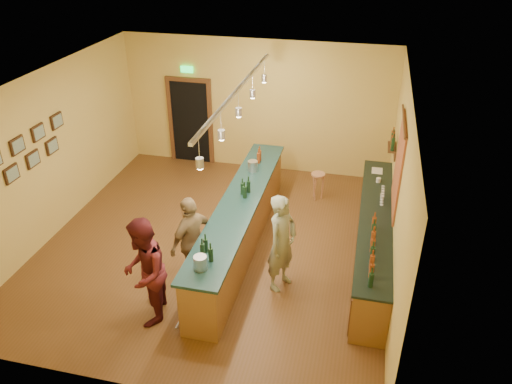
% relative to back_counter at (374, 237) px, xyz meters
% --- Properties ---
extents(floor, '(7.00, 7.00, 0.00)m').
position_rel_back_counter_xyz_m(floor, '(-2.97, -0.18, -0.49)').
color(floor, brown).
rests_on(floor, ground).
extents(ceiling, '(6.50, 7.00, 0.02)m').
position_rel_back_counter_xyz_m(ceiling, '(-2.97, -0.18, 2.71)').
color(ceiling, silver).
rests_on(ceiling, wall_back).
extents(wall_back, '(6.50, 0.02, 3.20)m').
position_rel_back_counter_xyz_m(wall_back, '(-2.97, 3.32, 1.11)').
color(wall_back, gold).
rests_on(wall_back, floor).
extents(wall_front, '(6.50, 0.02, 3.20)m').
position_rel_back_counter_xyz_m(wall_front, '(-2.97, -3.68, 1.11)').
color(wall_front, gold).
rests_on(wall_front, floor).
extents(wall_left, '(0.02, 7.00, 3.20)m').
position_rel_back_counter_xyz_m(wall_left, '(-6.22, -0.18, 1.11)').
color(wall_left, gold).
rests_on(wall_left, floor).
extents(wall_right, '(0.02, 7.00, 3.20)m').
position_rel_back_counter_xyz_m(wall_right, '(0.28, -0.18, 1.11)').
color(wall_right, gold).
rests_on(wall_right, floor).
extents(doorway, '(1.15, 0.09, 2.48)m').
position_rel_back_counter_xyz_m(doorway, '(-4.67, 3.30, 0.64)').
color(doorway, black).
rests_on(doorway, wall_back).
extents(tapestry, '(0.03, 1.40, 1.60)m').
position_rel_back_counter_xyz_m(tapestry, '(0.26, 0.22, 1.36)').
color(tapestry, '#A62126').
rests_on(tapestry, wall_right).
extents(bottle_shelf, '(0.17, 0.55, 0.54)m').
position_rel_back_counter_xyz_m(bottle_shelf, '(0.20, 1.72, 1.18)').
color(bottle_shelf, '#492616').
rests_on(bottle_shelf, wall_right).
extents(picture_grid, '(0.06, 2.20, 0.70)m').
position_rel_back_counter_xyz_m(picture_grid, '(-6.18, -0.93, 1.46)').
color(picture_grid, '#382111').
rests_on(picture_grid, wall_left).
extents(back_counter, '(0.60, 4.55, 1.27)m').
position_rel_back_counter_xyz_m(back_counter, '(0.00, 0.00, 0.00)').
color(back_counter, brown).
rests_on(back_counter, floor).
extents(tasting_bar, '(0.73, 5.10, 1.38)m').
position_rel_back_counter_xyz_m(tasting_bar, '(-2.47, -0.18, 0.12)').
color(tasting_bar, brown).
rests_on(tasting_bar, floor).
extents(pendant_track, '(0.11, 4.60, 0.50)m').
position_rel_back_counter_xyz_m(pendant_track, '(-2.46, -0.18, 2.50)').
color(pendant_track, silver).
rests_on(pendant_track, ceiling).
extents(bartender, '(0.64, 0.76, 1.75)m').
position_rel_back_counter_xyz_m(bartender, '(-1.51, -1.11, 0.39)').
color(bartender, gray).
rests_on(bartender, floor).
extents(customer_a, '(0.88, 1.02, 1.81)m').
position_rel_back_counter_xyz_m(customer_a, '(-3.39, -2.38, 0.42)').
color(customer_a, '#59191E').
rests_on(customer_a, floor).
extents(customer_b, '(0.76, 1.04, 1.64)m').
position_rel_back_counter_xyz_m(customer_b, '(-3.01, -1.30, 0.33)').
color(customer_b, '#997A51').
rests_on(customer_b, floor).
extents(bar_stool, '(0.31, 0.31, 0.63)m').
position_rel_back_counter_xyz_m(bar_stool, '(-1.27, 2.02, -0.00)').
color(bar_stool, '#A5714A').
rests_on(bar_stool, floor).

